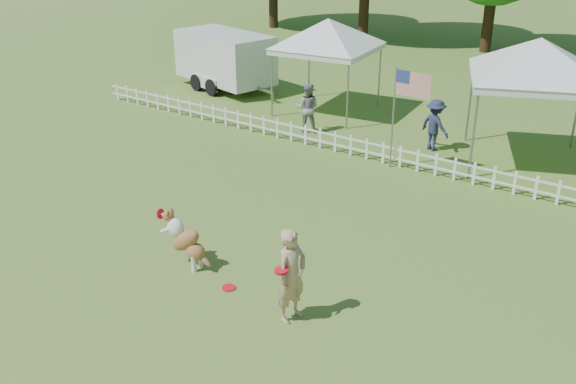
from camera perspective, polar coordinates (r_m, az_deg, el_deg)
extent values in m
plane|color=#3C6620|center=(12.04, -6.27, -7.78)|extent=(120.00, 120.00, 0.00)
imported|color=tan|center=(10.52, 0.33, -7.44)|extent=(0.46, 0.65, 1.66)
cylinder|color=red|center=(11.78, -5.29, -8.46)|extent=(0.27, 0.27, 0.02)
imported|color=gray|center=(19.48, 1.73, 7.50)|extent=(0.90, 0.82, 1.49)
imported|color=#222849|center=(18.41, 12.94, 5.82)|extent=(1.07, 0.84, 1.46)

